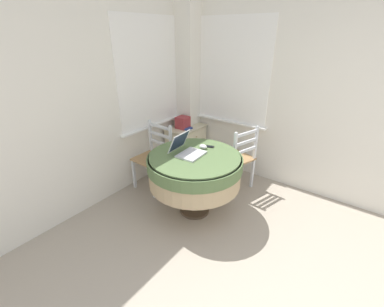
{
  "coord_description": "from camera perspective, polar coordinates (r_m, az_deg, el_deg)",
  "views": [
    {
      "loc": [
        -0.95,
        0.2,
        1.99
      ],
      "look_at": [
        1.27,
        1.85,
        0.68
      ],
      "focal_mm": 24.0,
      "sensor_mm": 36.0,
      "label": 1
    }
  ],
  "objects": [
    {
      "name": "corner_room_shell",
      "position": [
        2.94,
        2.33,
        11.3
      ],
      "size": [
        4.66,
        4.66,
        2.55
      ],
      "color": "white",
      "rests_on": "ground_plane"
    },
    {
      "name": "cell_phone",
      "position": [
        3.06,
        3.85,
        1.57
      ],
      "size": [
        0.08,
        0.12,
        0.01
      ],
      "color": "black",
      "rests_on": "round_dining_table"
    },
    {
      "name": "laptop",
      "position": [
        2.86,
        -1.14,
        0.85
      ],
      "size": [
        0.32,
        0.35,
        0.23
      ],
      "color": "silver",
      "rests_on": "round_dining_table"
    },
    {
      "name": "computer_mouse",
      "position": [
        3.0,
        2.5,
        1.56
      ],
      "size": [
        0.06,
        0.1,
        0.05
      ],
      "color": "white",
      "rests_on": "round_dining_table"
    },
    {
      "name": "round_dining_table",
      "position": [
        2.92,
        0.6,
        -3.21
      ],
      "size": [
        1.07,
        1.07,
        0.75
      ],
      "color": "#4C3D2D",
      "rests_on": "ground_plane"
    },
    {
      "name": "dining_chair_near_right_window",
      "position": [
        3.51,
        9.92,
        -1.14
      ],
      "size": [
        0.54,
        0.51,
        0.91
      ],
      "color": "#A87F51",
      "rests_on": "ground_plane"
    },
    {
      "name": "dining_chair_near_back_window",
      "position": [
        3.54,
        -8.38,
        -0.82
      ],
      "size": [
        0.42,
        0.45,
        0.91
      ],
      "color": "#A87F51",
      "rests_on": "ground_plane"
    },
    {
      "name": "book_on_cabinet",
      "position": [
        3.98,
        -1.64,
        5.74
      ],
      "size": [
        0.14,
        0.21,
        0.02
      ],
      "color": "#33478C",
      "rests_on": "corner_cabinet"
    },
    {
      "name": "storage_box",
      "position": [
        3.98,
        -2.07,
        6.91
      ],
      "size": [
        0.18,
        0.17,
        0.18
      ],
      "color": "#9E3338",
      "rests_on": "corner_cabinet"
    },
    {
      "name": "corner_cabinet",
      "position": [
        4.18,
        -1.31,
        1.82
      ],
      "size": [
        0.61,
        0.43,
        0.64
      ],
      "color": "beige",
      "rests_on": "ground_plane"
    }
  ]
}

